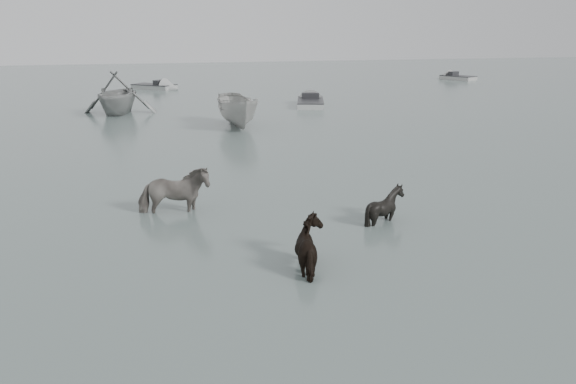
% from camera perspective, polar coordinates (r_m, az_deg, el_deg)
% --- Properties ---
extents(ground, '(140.00, 140.00, 0.00)m').
position_cam_1_polar(ground, '(12.86, -3.68, -5.74)').
color(ground, slate).
rests_on(ground, ground).
extents(pony_pinto, '(1.97, 0.99, 1.63)m').
position_cam_1_polar(pony_pinto, '(15.30, -11.58, 0.80)').
color(pony_pinto, black).
rests_on(pony_pinto, ground).
extents(pony_dark, '(1.46, 1.59, 1.34)m').
position_cam_1_polar(pony_dark, '(11.69, 2.79, -4.53)').
color(pony_dark, black).
rests_on(pony_dark, ground).
extents(pony_black, '(1.40, 1.31, 1.28)m').
position_cam_1_polar(pony_black, '(14.63, 9.85, -0.52)').
color(pony_black, black).
rests_on(pony_black, ground).
extents(rowboat_trail, '(5.18, 5.70, 2.59)m').
position_cam_1_polar(rowboat_trail, '(34.28, -16.94, 9.78)').
color(rowboat_trail, gray).
rests_on(rowboat_trail, ground).
extents(boat_small, '(1.87, 4.68, 1.79)m').
position_cam_1_polar(boat_small, '(28.50, -5.12, 8.39)').
color(boat_small, '#A8A7A3').
rests_on(boat_small, ground).
extents(skiff_port, '(3.10, 5.82, 0.75)m').
position_cam_1_polar(skiff_port, '(36.29, 2.30, 9.34)').
color(skiff_port, '#ABADAB').
rests_on(skiff_port, ground).
extents(skiff_mid, '(4.73, 4.34, 0.75)m').
position_cam_1_polar(skiff_mid, '(47.55, -13.46, 10.59)').
color(skiff_mid, '#959795').
rests_on(skiff_mid, ground).
extents(skiff_star, '(3.42, 4.58, 0.75)m').
position_cam_1_polar(skiff_star, '(56.93, 16.90, 11.23)').
color(skiff_star, '#A6A6A2').
rests_on(skiff_star, ground).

